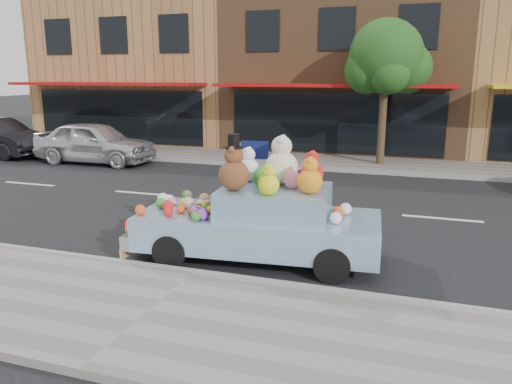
% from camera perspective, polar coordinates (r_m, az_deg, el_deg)
% --- Properties ---
extents(ground, '(120.00, 120.00, 0.00)m').
position_cam_1_polar(ground, '(12.95, 2.57, -1.49)').
color(ground, black).
rests_on(ground, ground).
extents(near_sidewalk, '(60.00, 3.00, 0.12)m').
position_cam_1_polar(near_sidewalk, '(7.28, -12.13, -13.47)').
color(near_sidewalk, gray).
rests_on(near_sidewalk, ground).
extents(far_sidewalk, '(60.00, 3.00, 0.12)m').
position_cam_1_polar(far_sidewalk, '(19.13, 7.96, 3.41)').
color(far_sidewalk, gray).
rests_on(far_sidewalk, ground).
extents(near_kerb, '(60.00, 0.12, 0.13)m').
position_cam_1_polar(near_kerb, '(8.47, -6.94, -9.26)').
color(near_kerb, gray).
rests_on(near_kerb, ground).
extents(far_kerb, '(60.00, 0.12, 0.13)m').
position_cam_1_polar(far_kerb, '(17.68, 7.05, 2.65)').
color(far_kerb, gray).
rests_on(far_kerb, ground).
extents(storefront_left, '(10.00, 9.80, 7.30)m').
position_cam_1_polar(storefront_left, '(27.51, -10.99, 13.77)').
color(storefront_left, '#9B6F41').
rests_on(storefront_left, ground).
extents(storefront_mid, '(10.00, 9.80, 7.30)m').
position_cam_1_polar(storefront_mid, '(24.26, 10.73, 13.88)').
color(storefront_mid, brown).
rests_on(storefront_mid, ground).
extents(street_tree, '(3.00, 2.70, 5.22)m').
position_cam_1_polar(street_tree, '(18.65, 14.68, 14.08)').
color(street_tree, '#38281C').
rests_on(street_tree, ground).
extents(car_silver, '(4.67, 1.90, 1.59)m').
position_cam_1_polar(car_silver, '(19.92, -17.95, 5.41)').
color(car_silver, silver).
rests_on(car_silver, ground).
extents(art_car, '(4.63, 2.16, 2.33)m').
position_cam_1_polar(art_car, '(9.00, 0.43, -2.85)').
color(art_car, black).
rests_on(art_car, ground).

